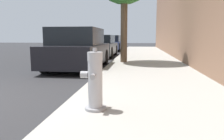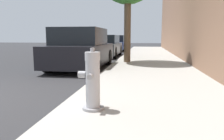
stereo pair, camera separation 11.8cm
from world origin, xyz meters
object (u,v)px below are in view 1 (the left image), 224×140
(parked_car_mid, at_px, (99,46))
(parked_car_near, at_px, (78,49))
(fire_hydrant, at_px, (95,82))
(parked_car_far, at_px, (110,43))

(parked_car_mid, bearing_deg, parked_car_near, -88.12)
(parked_car_near, xyz_separation_m, parked_car_mid, (-0.16, 4.95, -0.08))
(fire_hydrant, height_order, parked_car_near, parked_car_near)
(parked_car_near, distance_m, parked_car_mid, 4.95)
(parked_car_near, height_order, parked_car_mid, parked_car_near)
(fire_hydrant, xyz_separation_m, parked_car_far, (-1.79, 15.34, 0.10))
(parked_car_mid, bearing_deg, parked_car_far, 90.42)
(fire_hydrant, height_order, parked_car_mid, parked_car_mid)
(fire_hydrant, distance_m, parked_car_near, 5.09)
(fire_hydrant, distance_m, parked_car_mid, 9.93)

